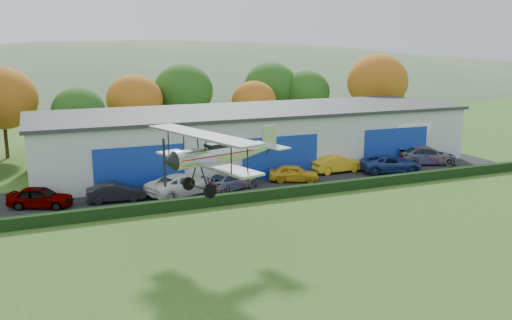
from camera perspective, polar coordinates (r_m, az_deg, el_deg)
name	(u,v)px	position (r m, az deg, el deg)	size (l,w,h in m)	color
ground	(386,294)	(26.09, 13.66, -13.67)	(300.00, 300.00, 0.00)	#2C591C
apron	(264,182)	(44.74, 0.81, -2.34)	(48.00, 9.00, 0.05)	black
hedge	(289,192)	(40.44, 3.54, -3.39)	(46.00, 0.60, 0.80)	black
hangar	(254,136)	(51.24, -0.24, 2.53)	(40.60, 12.60, 5.30)	#B2B7BC
tree_belt	(177,96)	(61.49, -8.41, 6.78)	(75.70, 13.22, 10.12)	#3D2614
distant_hills	(72,132)	(160.85, -18.95, 2.80)	(430.00, 196.00, 56.00)	#4C6642
car_0	(40,197)	(40.45, -21.95, -3.68)	(1.77, 4.40, 1.50)	gray
car_1	(116,192)	(40.33, -14.67, -3.32)	(1.46, 4.18, 1.38)	black
car_2	(183,184)	(41.08, -7.76, -2.57)	(2.69, 5.84, 1.62)	silver
car_3	(231,181)	(42.28, -2.65, -2.22)	(1.93, 4.74, 1.38)	gray
car_4	(294,173)	(44.76, 4.05, -1.40)	(1.67, 4.14, 1.41)	gold
car_5	(337,163)	(48.42, 8.58, -0.37)	(1.67, 4.79, 1.58)	gold
car_6	(391,164)	(49.38, 14.13, -0.39)	(2.53, 5.49, 1.52)	navy
car_7	(427,155)	(53.72, 17.68, 0.48)	(2.34, 5.76, 1.67)	gray
biplane	(219,152)	(29.41, -3.95, 0.83)	(7.73, 8.74, 3.27)	silver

